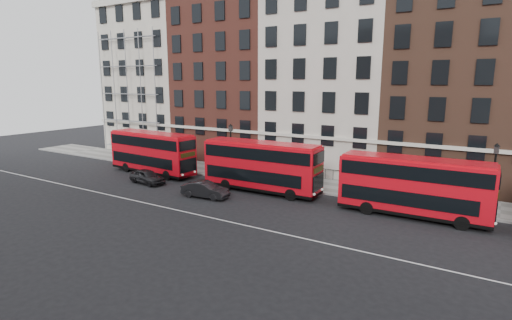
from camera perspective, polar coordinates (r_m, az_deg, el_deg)
The scene contains 13 objects.
ground at distance 30.03m, azimuth -2.27°, elevation -7.55°, with size 120.00×120.00×0.00m, color black.
pavement at distance 38.80m, azimuth 6.43°, elevation -3.15°, with size 80.00×5.00×0.15m, color slate.
kerb at distance 36.62m, azimuth 4.75°, elevation -3.98°, with size 80.00×0.30×0.16m, color gray.
road_centre_line at distance 28.49m, azimuth -4.54°, elevation -8.63°, with size 70.00×0.12×0.01m, color white.
building_terrace at distance 44.50m, azimuth 10.53°, elevation 11.79°, with size 64.00×11.95×22.00m.
bus_a at distance 43.30m, azimuth -14.64°, elevation 1.16°, with size 10.63×3.18×4.41m.
bus_b at distance 34.98m, azimuth 0.74°, elevation -0.77°, with size 10.70×2.87×4.46m.
bus_c at distance 30.64m, azimuth 21.52°, elevation -3.43°, with size 10.39×2.74×4.34m.
car_rear at distance 39.54m, azimuth -15.29°, elevation -2.30°, with size 1.62×4.02×1.37m, color #232326.
car_front at distance 33.95m, azimuth -7.28°, elevation -4.22°, with size 1.43×4.10×1.35m, color black.
lamp_post_left at distance 40.24m, azimuth -3.61°, elevation 1.79°, with size 0.44×0.44×5.33m.
lamp_post_right at distance 32.53m, azimuth 30.79°, elevation -2.06°, with size 0.44×0.44×5.33m.
iron_railings at distance 40.61m, azimuth 7.78°, elevation -1.69°, with size 6.60×0.06×1.00m, color black, non-canonical shape.
Camera 1 is at (15.93, -23.55, 9.68)m, focal length 28.00 mm.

